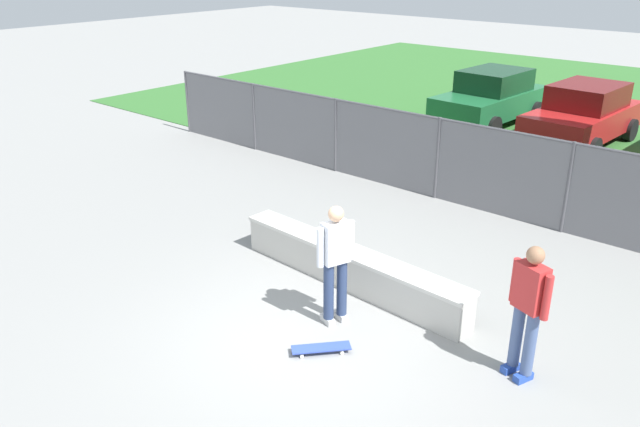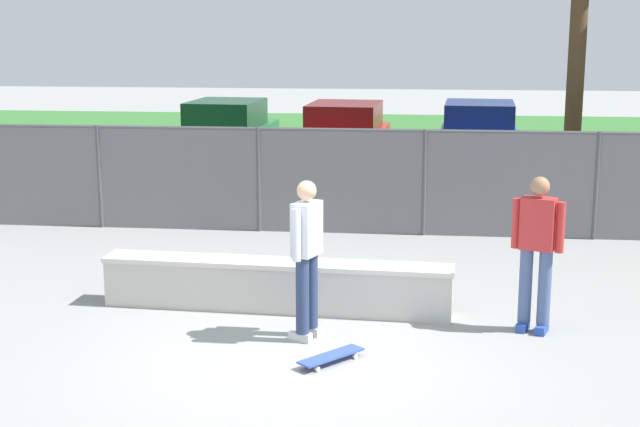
% 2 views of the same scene
% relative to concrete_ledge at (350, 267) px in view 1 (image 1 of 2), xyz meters
% --- Properties ---
extents(ground_plane, '(80.00, 80.00, 0.00)m').
position_rel_concrete_ledge_xyz_m(ground_plane, '(0.43, -1.56, -0.32)').
color(ground_plane, gray).
extents(grass_strip, '(31.60, 20.00, 0.02)m').
position_rel_concrete_ledge_xyz_m(grass_strip, '(0.43, 14.59, -0.31)').
color(grass_strip, '#336B2D').
rests_on(grass_strip, ground).
extents(concrete_ledge, '(4.39, 0.72, 0.63)m').
position_rel_concrete_ledge_xyz_m(concrete_ledge, '(0.00, 0.00, 0.00)').
color(concrete_ledge, '#B7B5AD').
rests_on(concrete_ledge, ground).
extents(skateboarder, '(0.38, 0.57, 1.82)m').
position_rel_concrete_ledge_xyz_m(skateboarder, '(0.51, -1.01, 0.69)').
color(skateboarder, beige).
rests_on(skateboarder, ground).
extents(skateboard, '(0.68, 0.73, 0.09)m').
position_rel_concrete_ledge_xyz_m(skateboard, '(0.85, -1.73, -0.24)').
color(skateboard, '#334CB2').
rests_on(skateboard, ground).
extents(chainlink_fence, '(19.67, 0.07, 1.79)m').
position_rel_concrete_ledge_xyz_m(chainlink_fence, '(0.43, 4.29, 0.66)').
color(chainlink_fence, '#4C4C51').
rests_on(chainlink_fence, ground).
extents(car_green, '(2.22, 4.30, 1.66)m').
position_rel_concrete_ledge_xyz_m(car_green, '(-2.97, 10.88, 0.52)').
color(car_green, '#1E6638').
rests_on(car_green, ground).
extents(car_red, '(2.22, 4.30, 1.66)m').
position_rel_concrete_ledge_xyz_m(car_red, '(-0.03, 10.50, 0.52)').
color(car_red, '#B21E1E').
rests_on(car_red, ground).
extents(bystander, '(0.57, 0.38, 1.82)m').
position_rel_concrete_ledge_xyz_m(bystander, '(3.09, -0.46, 0.69)').
color(bystander, '#2647A5').
rests_on(bystander, ground).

